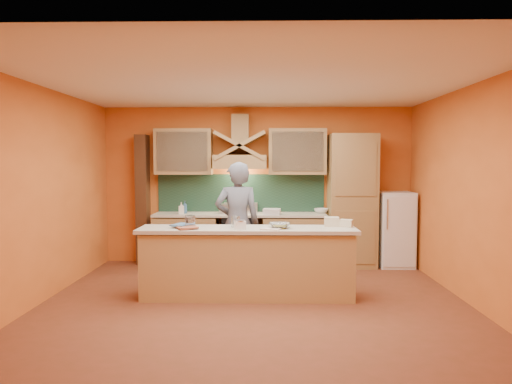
{
  "coord_description": "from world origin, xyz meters",
  "views": [
    {
      "loc": [
        0.13,
        -5.73,
        1.83
      ],
      "look_at": [
        0.0,
        0.9,
        1.38
      ],
      "focal_mm": 32.0,
      "sensor_mm": 36.0,
      "label": 1
    }
  ],
  "objects_px": {
    "fridge": "(395,229)",
    "mixing_bowl": "(279,226)",
    "kitchen_scale": "(240,225)",
    "person": "(237,223)",
    "stove": "(240,240)"
  },
  "relations": [
    {
      "from": "stove",
      "to": "person",
      "type": "relative_size",
      "value": 0.49
    },
    {
      "from": "fridge",
      "to": "person",
      "type": "xyz_separation_m",
      "value": [
        -2.67,
        -1.22,
        0.26
      ]
    },
    {
      "from": "person",
      "to": "kitchen_scale",
      "type": "distance_m",
      "value": 0.85
    },
    {
      "from": "person",
      "to": "mixing_bowl",
      "type": "relative_size",
      "value": 6.4
    },
    {
      "from": "fridge",
      "to": "mixing_bowl",
      "type": "height_order",
      "value": "fridge"
    },
    {
      "from": "kitchen_scale",
      "to": "mixing_bowl",
      "type": "bearing_deg",
      "value": -3.22
    },
    {
      "from": "person",
      "to": "stove",
      "type": "bearing_deg",
      "value": -96.31
    },
    {
      "from": "mixing_bowl",
      "to": "stove",
      "type": "bearing_deg",
      "value": 107.96
    },
    {
      "from": "person",
      "to": "mixing_bowl",
      "type": "xyz_separation_m",
      "value": [
        0.6,
        -0.71,
        0.07
      ]
    },
    {
      "from": "person",
      "to": "kitchen_scale",
      "type": "bearing_deg",
      "value": 88.14
    },
    {
      "from": "kitchen_scale",
      "to": "mixing_bowl",
      "type": "distance_m",
      "value": 0.53
    },
    {
      "from": "kitchen_scale",
      "to": "person",
      "type": "bearing_deg",
      "value": 78.81
    },
    {
      "from": "stove",
      "to": "fridge",
      "type": "xyz_separation_m",
      "value": [
        2.7,
        0.0,
        0.2
      ]
    },
    {
      "from": "person",
      "to": "mixing_bowl",
      "type": "distance_m",
      "value": 0.93
    },
    {
      "from": "person",
      "to": "kitchen_scale",
      "type": "height_order",
      "value": "person"
    }
  ]
}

